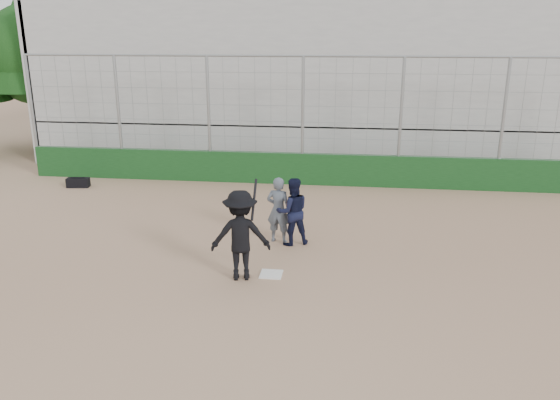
# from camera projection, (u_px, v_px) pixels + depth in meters

# --- Properties ---
(ground) EXTENTS (90.00, 90.00, 0.00)m
(ground) POSITION_uv_depth(u_px,v_px,m) (271.00, 275.00, 10.97)
(ground) COLOR #866148
(ground) RESTS_ON ground
(home_plate) EXTENTS (0.44, 0.44, 0.02)m
(home_plate) POSITION_uv_depth(u_px,v_px,m) (271.00, 274.00, 10.96)
(home_plate) COLOR white
(home_plate) RESTS_ON ground
(backstop) EXTENTS (18.10, 0.25, 4.04)m
(backstop) POSITION_uv_depth(u_px,v_px,m) (302.00, 155.00, 17.33)
(backstop) COLOR #133C17
(backstop) RESTS_ON ground
(bleachers) EXTENTS (20.25, 6.70, 6.98)m
(bleachers) POSITION_uv_depth(u_px,v_px,m) (314.00, 79.00, 21.45)
(bleachers) COLOR #A1A1A1
(bleachers) RESTS_ON ground
(tree_left) EXTENTS (4.48, 4.48, 7.00)m
(tree_left) POSITION_uv_depth(u_px,v_px,m) (34.00, 41.00, 21.45)
(tree_left) COLOR #352013
(tree_left) RESTS_ON ground
(batter_at_plate) EXTENTS (1.27, 0.87, 1.95)m
(batter_at_plate) POSITION_uv_depth(u_px,v_px,m) (241.00, 235.00, 10.57)
(batter_at_plate) COLOR black
(batter_at_plate) RESTS_ON ground
(catcher_crouched) EXTENTS (0.94, 0.85, 1.08)m
(catcher_crouched) POSITION_uv_depth(u_px,v_px,m) (293.00, 223.00, 12.39)
(catcher_crouched) COLOR black
(catcher_crouched) RESTS_ON ground
(umpire) EXTENTS (0.63, 0.48, 1.40)m
(umpire) POSITION_uv_depth(u_px,v_px,m) (279.00, 213.00, 12.52)
(umpire) COLOR #505A66
(umpire) RESTS_ON ground
(equipment_bag) EXTENTS (0.72, 0.38, 0.33)m
(equipment_bag) POSITION_uv_depth(u_px,v_px,m) (78.00, 183.00, 17.20)
(equipment_bag) COLOR black
(equipment_bag) RESTS_ON ground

